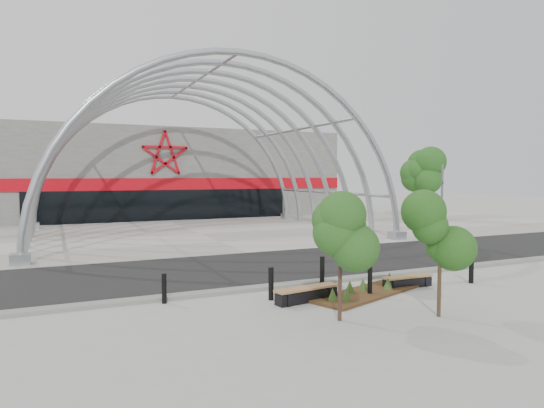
% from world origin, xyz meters
% --- Properties ---
extents(ground, '(140.00, 140.00, 0.00)m').
position_xyz_m(ground, '(0.00, 0.00, 0.00)').
color(ground, '#9C9D97').
rests_on(ground, ground).
extents(road, '(140.00, 7.00, 0.02)m').
position_xyz_m(road, '(0.00, 3.50, 0.01)').
color(road, black).
rests_on(road, ground).
extents(forecourt, '(60.00, 17.00, 0.04)m').
position_xyz_m(forecourt, '(0.00, 15.50, 0.02)').
color(forecourt, '#9A958A').
rests_on(forecourt, ground).
extents(kerb, '(60.00, 0.50, 0.12)m').
position_xyz_m(kerb, '(0.00, -0.25, 0.06)').
color(kerb, slate).
rests_on(kerb, ground).
extents(arena_building, '(34.00, 15.24, 8.00)m').
position_xyz_m(arena_building, '(0.00, 33.45, 3.99)').
color(arena_building, slate).
rests_on(arena_building, ground).
extents(vault_canopy, '(20.80, 15.80, 20.36)m').
position_xyz_m(vault_canopy, '(0.00, 15.50, 0.02)').
color(vault_canopy, '#A3A8AF').
rests_on(vault_canopy, ground).
extents(planting_bed, '(4.67, 2.82, 0.47)m').
position_xyz_m(planting_bed, '(0.52, -2.27, 0.11)').
color(planting_bed, '#372712').
rests_on(planting_bed, ground).
extents(signal_pole, '(0.20, 0.63, 4.47)m').
position_xyz_m(signal_pole, '(11.82, 6.30, 2.34)').
color(signal_pole, slate).
rests_on(signal_pole, ground).
extents(street_tree_0, '(1.43, 1.43, 3.27)m').
position_xyz_m(street_tree_0, '(-1.80, -4.34, 2.35)').
color(street_tree_0, '#311F19').
rests_on(street_tree_0, ground).
extents(street_tree_1, '(1.31, 1.31, 3.09)m').
position_xyz_m(street_tree_1, '(0.86, -5.13, 2.22)').
color(street_tree_1, '#302615').
rests_on(street_tree_1, ground).
extents(bench_0, '(2.19, 0.77, 0.45)m').
position_xyz_m(bench_0, '(-1.67, -2.28, 0.22)').
color(bench_0, black).
rests_on(bench_0, ground).
extents(bench_1, '(1.88, 0.44, 0.39)m').
position_xyz_m(bench_1, '(2.38, -2.04, 0.19)').
color(bench_1, black).
rests_on(bench_1, ground).
extents(bollard_0, '(0.14, 0.14, 0.90)m').
position_xyz_m(bollard_0, '(-5.67, -0.69, 0.45)').
color(bollard_0, black).
rests_on(bollard_0, ground).
extents(bollard_1, '(0.16, 0.16, 1.01)m').
position_xyz_m(bollard_1, '(-2.58, -1.65, 0.51)').
color(bollard_1, black).
rests_on(bollard_1, ground).
extents(bollard_2, '(0.16, 0.16, 1.02)m').
position_xyz_m(bollard_2, '(-0.13, -0.55, 0.51)').
color(bollard_2, black).
rests_on(bollard_2, ground).
extents(bollard_3, '(0.15, 0.15, 0.93)m').
position_xyz_m(bollard_3, '(0.50, -2.49, 0.46)').
color(bollard_3, black).
rests_on(bollard_3, ground).
extents(bollard_4, '(0.17, 0.17, 1.04)m').
position_xyz_m(bollard_4, '(4.88, -2.46, 0.52)').
color(bollard_4, black).
rests_on(bollard_4, ground).
extents(bg_tree_1, '(2.70, 2.70, 5.91)m').
position_xyz_m(bg_tree_1, '(21.00, 18.00, 4.25)').
color(bg_tree_1, black).
rests_on(bg_tree_1, ground).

